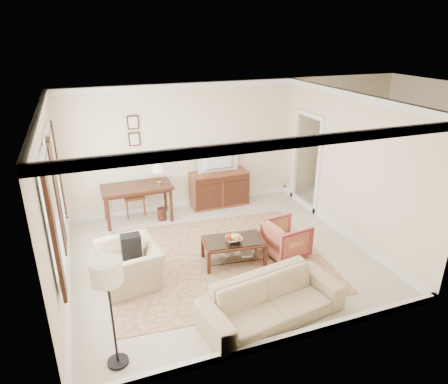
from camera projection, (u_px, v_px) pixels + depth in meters
room_shell at (219, 127)px, 6.65m from camera, size 5.51×5.01×2.91m
annex_bedroom at (374, 187)px, 9.90m from camera, size 3.00×2.70×2.90m
window_front at (53, 219)px, 5.53m from camera, size 0.12×1.56×1.80m
window_rear at (55, 180)px, 6.91m from camera, size 0.12×1.56×1.80m
doorway at (307, 163)px, 9.35m from camera, size 0.10×1.12×2.25m
rug at (218, 259)px, 7.45m from camera, size 4.08×3.58×0.01m
writing_desk at (137, 191)px, 8.69m from camera, size 1.51×0.75×0.82m
desk_chair at (134, 193)px, 9.05m from camera, size 0.48×0.48×1.05m
desk_lamp at (159, 172)px, 8.71m from camera, size 0.32×0.32×0.50m
framed_prints at (134, 131)px, 8.64m from camera, size 0.25×0.04×0.68m
sideboard at (219, 189)px, 9.59m from camera, size 1.37×0.53×0.84m
tv at (219, 153)px, 9.24m from camera, size 0.94×0.54×0.12m
coffee_table at (234, 245)px, 7.23m from camera, size 1.16×0.77×0.46m
fruit_bowl at (234, 239)px, 7.12m from camera, size 0.42×0.42×0.10m
book_a at (221, 254)px, 7.27m from camera, size 0.27×0.15×0.38m
book_b at (241, 253)px, 7.32m from camera, size 0.27×0.11×0.38m
striped_armchair at (286, 237)px, 7.47m from camera, size 0.78×0.81×0.75m
club_armchair at (130, 258)px, 6.60m from camera, size 0.83×1.15×0.93m
backpack at (131, 244)px, 6.55m from camera, size 0.31×0.37×0.40m
sofa at (272, 294)px, 5.78m from camera, size 2.22×0.95×0.84m
floor_lamp at (107, 280)px, 4.65m from camera, size 0.38×0.38×1.52m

